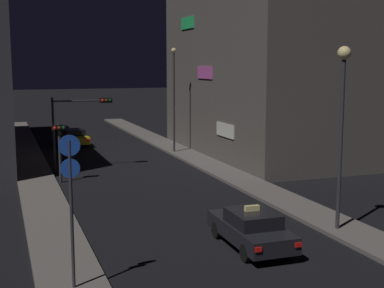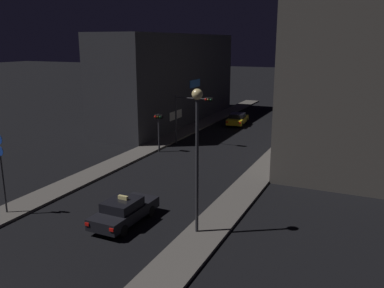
% 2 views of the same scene
% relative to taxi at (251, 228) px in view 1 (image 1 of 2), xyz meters
% --- Properties ---
extents(sidewalk_left, '(2.15, 60.64, 0.17)m').
position_rel_taxi_xyz_m(sidewalk_left, '(-6.78, 17.69, -0.65)').
color(sidewalk_left, '#5B5651').
rests_on(sidewalk_left, ground_plane).
extents(sidewalk_right, '(2.15, 60.64, 0.17)m').
position_rel_taxi_xyz_m(sidewalk_right, '(4.53, 17.69, -0.65)').
color(sidewalk_right, '#5B5651').
rests_on(sidewalk_right, ground_plane).
extents(building_facade_right, '(9.12, 19.00, 13.55)m').
position_rel_taxi_xyz_m(building_facade_right, '(10.12, 19.15, 6.04)').
color(building_facade_right, '#514C47').
rests_on(building_facade_right, ground_plane).
extents(taxi, '(1.88, 4.48, 1.62)m').
position_rel_taxi_xyz_m(taxi, '(0.00, 0.00, 0.00)').
color(taxi, black).
rests_on(taxi, ground_plane).
extents(far_car, '(2.25, 4.61, 1.42)m').
position_rel_taxi_xyz_m(far_car, '(-2.85, 28.20, -0.00)').
color(far_car, yellow).
rests_on(far_car, ground_plane).
extents(traffic_light_overhead, '(3.86, 0.42, 4.75)m').
position_rel_taxi_xyz_m(traffic_light_overhead, '(-3.95, 17.19, 2.74)').
color(traffic_light_overhead, '#2D2D33').
rests_on(traffic_light_overhead, ground_plane).
extents(traffic_light_left_kerb, '(0.80, 0.42, 3.46)m').
position_rel_taxi_xyz_m(traffic_light_left_kerb, '(-5.46, 13.77, 1.77)').
color(traffic_light_left_kerb, '#2D2D33').
rests_on(traffic_light_left_kerb, ground_plane).
extents(sign_pole_left, '(0.62, 0.10, 4.60)m').
position_rel_taxi_xyz_m(sign_pole_left, '(-6.76, -1.85, 2.23)').
color(sign_pole_left, '#2D2D33').
rests_on(sign_pole_left, sidewalk_left).
extents(street_lamp_near_block, '(0.53, 0.53, 7.32)m').
position_rel_taxi_xyz_m(street_lamp_near_block, '(4.11, 0.44, 4.53)').
color(street_lamp_near_block, '#2D2D33').
rests_on(street_lamp_near_block, sidewalk_right).
extents(street_lamp_far_block, '(0.37, 0.37, 7.88)m').
position_rel_taxi_xyz_m(street_lamp_far_block, '(3.91, 21.37, 4.02)').
color(street_lamp_far_block, '#2D2D33').
rests_on(street_lamp_far_block, sidewalk_right).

